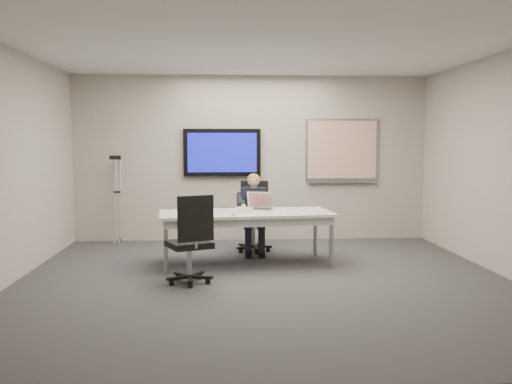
{
  "coord_description": "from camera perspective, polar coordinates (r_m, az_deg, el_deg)",
  "views": [
    {
      "loc": [
        -0.51,
        -6.71,
        1.67
      ],
      "look_at": [
        -0.04,
        1.05,
        0.99
      ],
      "focal_mm": 40.0,
      "sensor_mm": 36.0,
      "label": 1
    }
  ],
  "objects": [
    {
      "name": "tv_display",
      "position": [
        9.66,
        -3.4,
        3.96
      ],
      "size": [
        1.3,
        0.09,
        0.8
      ],
      "color": "black",
      "rests_on": "wall_back"
    },
    {
      "name": "conference_table",
      "position": [
        7.81,
        -1.01,
        -2.61
      ],
      "size": [
        2.43,
        1.21,
        0.72
      ],
      "rotation": [
        0.0,
        0.0,
        0.1
      ],
      "color": "silver",
      "rests_on": "ground"
    },
    {
      "name": "floor",
      "position": [
        6.94,
        0.87,
        -8.96
      ],
      "size": [
        6.0,
        6.0,
        0.02
      ],
      "primitive_type": "cube",
      "color": "#323234",
      "rests_on": "ground"
    },
    {
      "name": "wall_right",
      "position": [
        7.58,
        24.15,
        2.5
      ],
      "size": [
        0.02,
        6.0,
        2.8
      ],
      "primitive_type": "cube",
      "color": "#A8A198",
      "rests_on": "ground"
    },
    {
      "name": "wall_front",
      "position": [
        3.76,
        4.33,
        0.83
      ],
      "size": [
        6.0,
        0.02,
        2.8
      ],
      "primitive_type": "cube",
      "color": "#A8A198",
      "rests_on": "ground"
    },
    {
      "name": "whiteboard",
      "position": [
        9.9,
        8.58,
        4.11
      ],
      "size": [
        1.25,
        0.08,
        1.1
      ],
      "color": "#919399",
      "rests_on": "wall_back"
    },
    {
      "name": "laptop",
      "position": [
        8.07,
        0.38,
        -1.33
      ],
      "size": [
        0.41,
        0.42,
        0.25
      ],
      "rotation": [
        0.0,
        0.0,
        -0.32
      ],
      "color": "#AEAEB0",
      "rests_on": "conference_table"
    },
    {
      "name": "office_chair_near",
      "position": [
        6.8,
        -6.55,
        -6.4
      ],
      "size": [
        0.67,
        0.67,
        1.07
      ],
      "rotation": [
        0.0,
        0.0,
        3.55
      ],
      "color": "black",
      "rests_on": "ground"
    },
    {
      "name": "name_tent",
      "position": [
        7.63,
        -1.15,
        -1.82
      ],
      "size": [
        0.24,
        0.13,
        0.09
      ],
      "primitive_type": null,
      "rotation": [
        0.0,
        0.0,
        -0.31
      ],
      "color": "white",
      "rests_on": "conference_table"
    },
    {
      "name": "wall_left",
      "position": [
        7.17,
        -23.82,
        2.39
      ],
      "size": [
        0.02,
        6.0,
        2.8
      ],
      "primitive_type": "cube",
      "color": "#A8A198",
      "rests_on": "ground"
    },
    {
      "name": "pen",
      "position": [
        7.43,
        -2.24,
        -2.31
      ],
      "size": [
        0.05,
        0.14,
        0.01
      ],
      "primitive_type": "cylinder",
      "rotation": [
        0.0,
        1.57,
        1.28
      ],
      "color": "black",
      "rests_on": "conference_table"
    },
    {
      "name": "seated_person",
      "position": [
        8.54,
        -0.2,
        -3.0
      ],
      "size": [
        0.38,
        0.65,
        1.2
      ],
      "rotation": [
        0.0,
        0.0,
        -0.04
      ],
      "color": "#1B202D",
      "rests_on": "office_chair_far"
    },
    {
      "name": "crutch",
      "position": [
        9.69,
        -13.67,
        -0.63
      ],
      "size": [
        0.39,
        0.68,
        1.54
      ],
      "primitive_type": null,
      "rotation": [
        -0.19,
        0.0,
        0.31
      ],
      "color": "#AAADB2",
      "rests_on": "ground"
    },
    {
      "name": "wall_back",
      "position": [
        9.73,
        -0.45,
        3.39
      ],
      "size": [
        6.0,
        0.02,
        2.8
      ],
      "primitive_type": "cube",
      "color": "#A8A198",
      "rests_on": "ground"
    },
    {
      "name": "office_chair_far",
      "position": [
        8.8,
        -0.24,
        -3.75
      ],
      "size": [
        0.57,
        0.57,
        1.07
      ],
      "rotation": [
        0.0,
        0.0,
        -0.13
      ],
      "color": "black",
      "rests_on": "ground"
    },
    {
      "name": "ceiling",
      "position": [
        6.83,
        0.9,
        14.5
      ],
      "size": [
        6.0,
        6.0,
        0.02
      ],
      "primitive_type": "cube",
      "color": "silver",
      "rests_on": "wall_back"
    }
  ]
}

